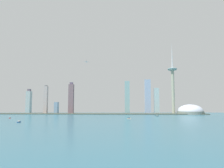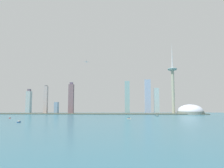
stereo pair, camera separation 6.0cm
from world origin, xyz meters
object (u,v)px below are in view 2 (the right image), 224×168
skyscraper_2 (46,100)px  skyscraper_0 (29,102)px  observation_tower (173,80)px  skyscraper_5 (56,108)px  boat_0 (157,116)px  boat_2 (10,118)px  airplane (86,62)px  skyscraper_4 (127,97)px  stadium_dome (190,111)px  skyscraper_3 (71,99)px  skyscraper_1 (157,101)px  boat_4 (19,122)px  skyscraper_6 (148,97)px

skyscraper_2 → skyscraper_0: bearing=145.2°
observation_tower → skyscraper_0: (-666.02, 76.65, -91.61)m
skyscraper_2 → skyscraper_5: skyscraper_2 is taller
boat_0 → boat_2: boat_0 is taller
skyscraper_2 → airplane: airplane is taller
skyscraper_2 → skyscraper_4: size_ratio=0.87×
observation_tower → skyscraper_4: (-196.66, 24.16, -73.00)m
stadium_dome → skyscraper_2: (-625.48, 0.71, 49.87)m
skyscraper_3 → boat_2: 302.95m
skyscraper_4 → boat_2: (-366.92, -292.38, -71.27)m
stadium_dome → skyscraper_0: 741.37m
skyscraper_1 → airplane: 354.07m
observation_tower → skyscraper_2: 561.78m
observation_tower → stadium_dome: size_ratio=2.85×
boat_0 → boat_4: size_ratio=0.96×
boat_4 → airplane: size_ratio=0.53×
boat_0 → boat_2: bearing=-154.3°
airplane → skyscraper_1: bearing=-88.2°
skyscraper_1 → boat_2: bearing=-149.4°
skyscraper_5 → boat_2: size_ratio=7.77×
observation_tower → skyscraper_0: bearing=173.4°
skyscraper_0 → skyscraper_6: (560.25, -52.18, 21.88)m
skyscraper_3 → boat_4: size_ratio=11.08×
skyscraper_4 → observation_tower: bearing=-7.0°
skyscraper_3 → boat_0: bearing=-22.5°
skyscraper_4 → airplane: (-178.76, -36.42, 153.67)m
skyscraper_2 → stadium_dome: bearing=-0.1°
observation_tower → skyscraper_2: bearing=-180.0°
skyscraper_0 → skyscraper_5: (153.60, -58.95, -28.31)m
observation_tower → boat_4: observation_tower is taller
skyscraper_0 → skyscraper_2: size_ratio=0.91×
stadium_dome → skyscraper_1: (-136.78, 26.08, 45.39)m
boat_0 → skyscraper_2: bearing=173.4°
skyscraper_5 → skyscraper_0: bearing=159.0°
skyscraper_5 → boat_4: skyscraper_5 is taller
stadium_dome → boat_2: stadium_dome is taller
skyscraper_3 → skyscraper_2: bearing=-178.8°
observation_tower → skyscraper_5: observation_tower is taller
airplane → skyscraper_6: bearing=-87.3°
observation_tower → airplane: size_ratio=13.30×
skyscraper_4 → boat_4: (-272.33, -423.00, -70.75)m
skyscraper_2 → skyscraper_6: size_ratio=0.83×
skyscraper_6 → boat_0: (9.09, -166.06, -74.30)m
skyscraper_2 → boat_0: bearing=-17.1°
observation_tower → skyscraper_5: (-512.42, 17.69, -119.92)m
skyscraper_3 → boat_4: 406.87m
boat_2 → skyscraper_6: bearing=-134.5°
skyscraper_1 → skyscraper_3: 377.22m
skyscraper_6 → skyscraper_1: bearing=0.9°
boat_2 → airplane: airplane is taller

